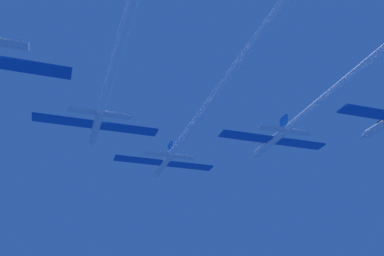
# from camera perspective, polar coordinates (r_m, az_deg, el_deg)

# --- Properties ---
(jet_lead) EXTENTS (17.01, 62.16, 2.82)m
(jet_lead) POSITION_cam_1_polar(r_m,az_deg,el_deg) (58.95, 0.88, 1.43)
(jet_lead) COLOR silver
(jet_left_wing) EXTENTS (17.01, 64.03, 2.82)m
(jet_left_wing) POSITION_cam_1_polar(r_m,az_deg,el_deg) (45.26, -9.41, 10.49)
(jet_left_wing) COLOR silver
(jet_right_wing) EXTENTS (17.01, 70.21, 2.82)m
(jet_right_wing) POSITION_cam_1_polar(r_m,az_deg,el_deg) (51.82, 21.89, 7.89)
(jet_right_wing) COLOR silver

